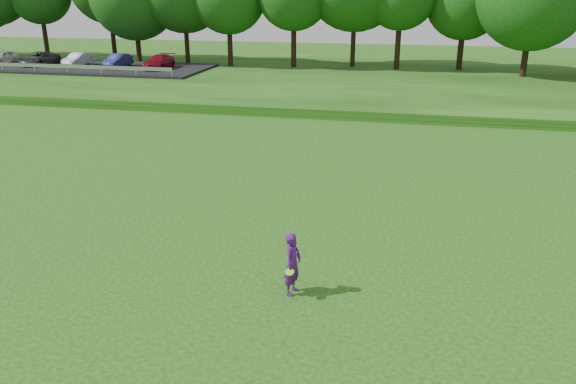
# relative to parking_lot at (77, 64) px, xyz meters

# --- Properties ---
(ground) EXTENTS (140.00, 140.00, 0.00)m
(ground) POSITION_rel_parking_lot_xyz_m (24.00, -32.81, -1.03)
(ground) COLOR #15440D
(ground) RESTS_ON ground
(berm) EXTENTS (130.00, 30.00, 0.60)m
(berm) POSITION_rel_parking_lot_xyz_m (24.00, 1.19, -0.73)
(berm) COLOR #15440D
(berm) RESTS_ON ground
(walking_path) EXTENTS (130.00, 1.60, 0.04)m
(walking_path) POSITION_rel_parking_lot_xyz_m (24.00, -12.81, -1.01)
(walking_path) COLOR gray
(walking_path) RESTS_ON ground
(parking_lot) EXTENTS (24.00, 9.00, 1.38)m
(parking_lot) POSITION_rel_parking_lot_xyz_m (0.00, 0.00, 0.00)
(parking_lot) COLOR black
(parking_lot) RESTS_ON berm
(woman) EXTENTS (0.53, 0.78, 1.69)m
(woman) POSITION_rel_parking_lot_xyz_m (27.45, -34.32, -0.19)
(woman) COLOR #51186E
(woman) RESTS_ON ground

